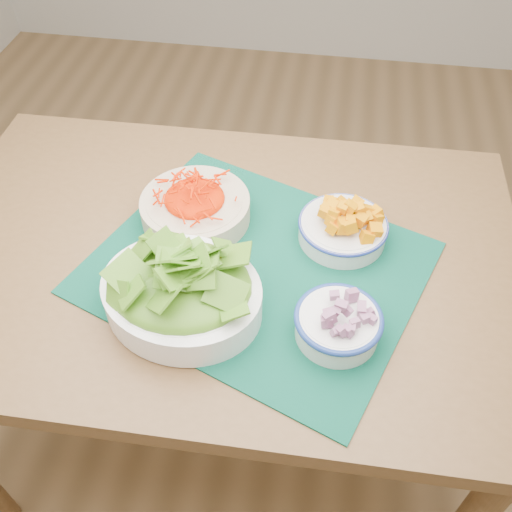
{
  "coord_description": "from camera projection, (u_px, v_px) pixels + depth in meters",
  "views": [
    {
      "loc": [
        0.14,
        -0.99,
        1.57
      ],
      "look_at": [
        0.02,
        -0.28,
        0.78
      ],
      "focal_mm": 40.0,
      "sensor_mm": 36.0,
      "label": 1
    }
  ],
  "objects": [
    {
      "name": "onion_bowl",
      "position": [
        338.0,
        320.0,
        0.96
      ],
      "size": [
        0.15,
        0.15,
        0.08
      ],
      "rotation": [
        0.0,
        0.0,
        0.06
      ],
      "color": "white",
      "rests_on": "placemat"
    },
    {
      "name": "carrot_bowl",
      "position": [
        195.0,
        204.0,
        1.16
      ],
      "size": [
        0.24,
        0.24,
        0.09
      ],
      "rotation": [
        0.0,
        0.0,
        -0.06
      ],
      "color": "beige",
      "rests_on": "placemat"
    },
    {
      "name": "ground",
      "position": [
        263.0,
        358.0,
        1.84
      ],
      "size": [
        4.0,
        4.0,
        0.0
      ],
      "primitive_type": "plane",
      "color": "#A47D4F",
      "rests_on": "ground"
    },
    {
      "name": "lettuce_bowl",
      "position": [
        181.0,
        287.0,
        0.98
      ],
      "size": [
        0.34,
        0.31,
        0.12
      ],
      "rotation": [
        0.0,
        0.0,
        -0.25
      ],
      "color": "white",
      "rests_on": "placemat"
    },
    {
      "name": "squash_bowl",
      "position": [
        343.0,
        224.0,
        1.12
      ],
      "size": [
        0.19,
        0.19,
        0.08
      ],
      "rotation": [
        0.0,
        0.0,
        -0.13
      ],
      "color": "silver",
      "rests_on": "placemat"
    },
    {
      "name": "placemat",
      "position": [
        256.0,
        267.0,
        1.09
      ],
      "size": [
        0.73,
        0.67,
        0.0
      ],
      "primitive_type": "cube",
      "rotation": [
        0.0,
        0.0,
        -0.36
      ],
      "color": "#023023",
      "rests_on": "table"
    },
    {
      "name": "table",
      "position": [
        221.0,
        282.0,
        1.2
      ],
      "size": [
        1.21,
        0.82,
        0.75
      ],
      "rotation": [
        0.0,
        0.0,
        0.02
      ],
      "color": "brown",
      "rests_on": "ground"
    }
  ]
}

